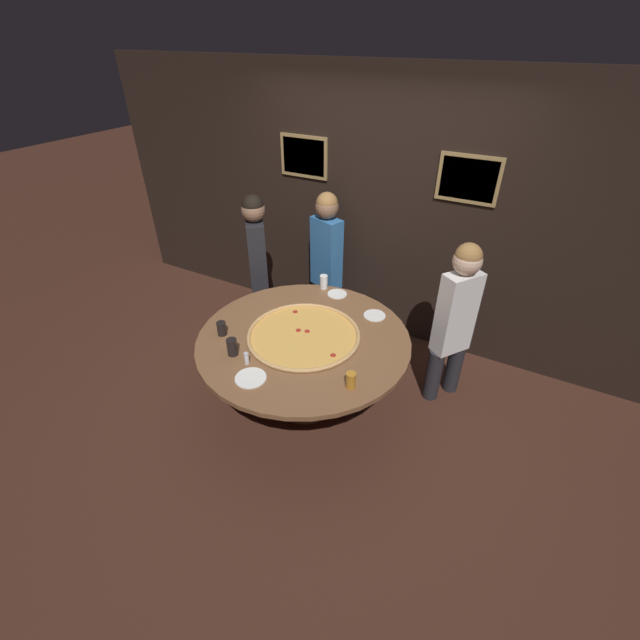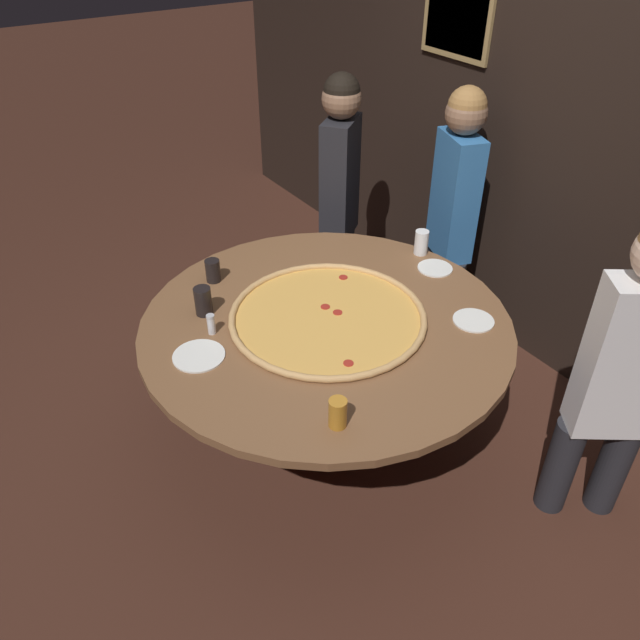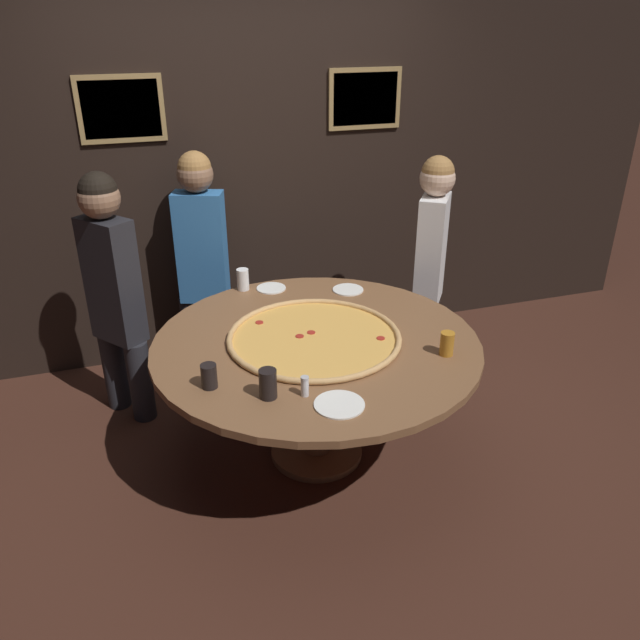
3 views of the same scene
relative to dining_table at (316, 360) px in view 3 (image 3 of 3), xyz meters
The scene contains 15 objects.
ground_plane 0.62m from the dining_table, ahead, with size 24.00×24.00×0.00m, color #422319.
back_wall 1.61m from the dining_table, 90.00° to the left, with size 6.40×0.08×2.60m.
dining_table is the anchor object (origin of this frame).
giant_pizza 0.13m from the dining_table, 117.95° to the left, with size 0.92×0.92×0.03m.
drink_cup_beside_pizza 0.69m from the dining_table, 155.05° to the right, with size 0.07×0.07×0.12m, color black.
drink_cup_near_left 0.69m from the dining_table, 30.60° to the right, with size 0.07×0.07×0.12m, color #BC7A23.
drink_cup_near_right 0.60m from the dining_table, 129.44° to the right, with size 0.08×0.08×0.14m, color black.
drink_cup_far_left 0.83m from the dining_table, 106.47° to the left, with size 0.07×0.07×0.13m, color white.
white_plate_far_back 0.69m from the dining_table, 55.66° to the left, with size 0.19×0.19×0.01m, color white.
white_plate_left_side 0.62m from the dining_table, 97.99° to the right, with size 0.23×0.23×0.01m, color white.
white_plate_beside_cup 0.74m from the dining_table, 94.91° to the left, with size 0.18×0.18×0.01m, color white.
condiment_shaker 0.55m from the dining_table, 113.12° to the right, with size 0.04×0.04×0.10m.
diner_far_right 1.28m from the dining_table, 109.37° to the left, with size 0.40×0.26×1.52m.
diner_side_left 1.28m from the dining_table, 141.95° to the left, with size 0.34×0.38×1.53m.
diner_centre_back 1.27m from the dining_table, 35.15° to the left, with size 0.33×0.38×1.49m.
Camera 3 is at (-0.86, -2.74, 2.29)m, focal length 35.00 mm.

